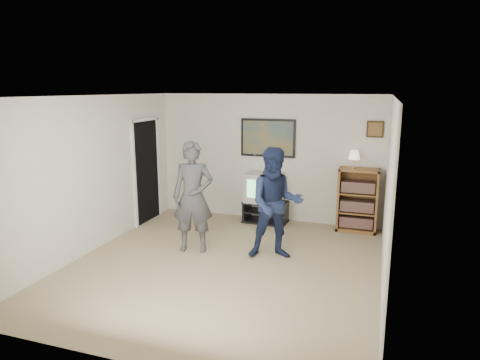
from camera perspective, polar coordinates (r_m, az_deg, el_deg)
The scene contains 13 objects.
room_shell at distance 6.50m, azimuth -1.12°, elevation 0.09°, with size 4.51×5.00×2.51m.
media_stand at distance 8.49m, azimuth 3.42°, elevation -4.25°, with size 0.88×0.52×0.43m.
crt_television at distance 8.37m, azimuth 3.21°, elevation -0.97°, with size 0.67×0.57×0.57m, color #AAA9A4, non-canonical shape.
bookshelf at distance 8.18m, azimuth 15.41°, elevation -2.58°, with size 0.72×0.41×1.18m, color brown, non-canonical shape.
table_lamp at distance 8.02m, azimuth 14.97°, elevation 2.66°, with size 0.21×0.21×0.33m, color #FFE8C1, non-canonical shape.
person_tall at distance 6.89m, azimuth -6.28°, elevation -2.26°, with size 0.66×0.43×1.80m, color #3C3C3F.
person_short at distance 6.59m, azimuth 4.78°, elevation -3.17°, with size 0.85×0.66×1.74m, color #172140.
controller_left at distance 6.97m, azimuth -5.80°, elevation 1.15°, with size 0.03×0.12×0.03m, color white.
controller_right at distance 6.80m, azimuth 4.89°, elevation -1.45°, with size 0.03×0.11×0.03m, color white.
poster at distance 8.44m, azimuth 3.74°, elevation 5.62°, with size 1.10×0.03×0.75m, color black.
air_vent at distance 8.58m, azimuth 0.19°, elevation 7.76°, with size 0.28×0.02×0.14m, color white.
small_picture at distance 8.15m, azimuth 17.58°, elevation 6.47°, with size 0.30×0.03×0.30m, color black.
doorway at distance 8.61m, azimuth -12.41°, elevation 1.10°, with size 0.03×0.85×2.00m, color black.
Camera 1 is at (2.13, -5.64, 2.61)m, focal length 32.00 mm.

